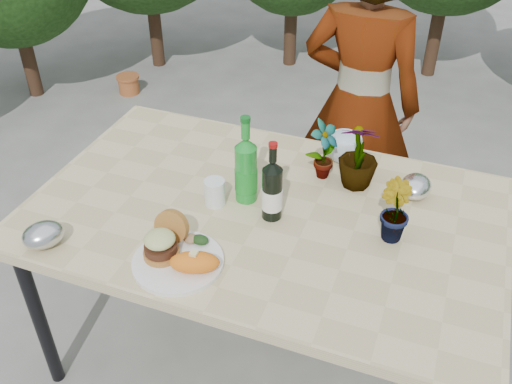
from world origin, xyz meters
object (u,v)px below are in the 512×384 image
(patio_table, at_px, (264,222))
(wine_bottle, at_px, (272,191))
(person, at_px, (360,104))
(dinner_plate, at_px, (178,262))

(patio_table, distance_m, wine_bottle, 0.17)
(wine_bottle, distance_m, person, 0.92)
(patio_table, relative_size, wine_bottle, 5.54)
(dinner_plate, xyz_separation_m, wine_bottle, (0.19, 0.32, 0.10))
(dinner_plate, bearing_deg, patio_table, 65.89)
(dinner_plate, bearing_deg, person, 76.67)
(patio_table, relative_size, person, 1.07)
(wine_bottle, bearing_deg, dinner_plate, -102.22)
(patio_table, bearing_deg, wine_bottle, -35.52)
(wine_bottle, height_order, person, person)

